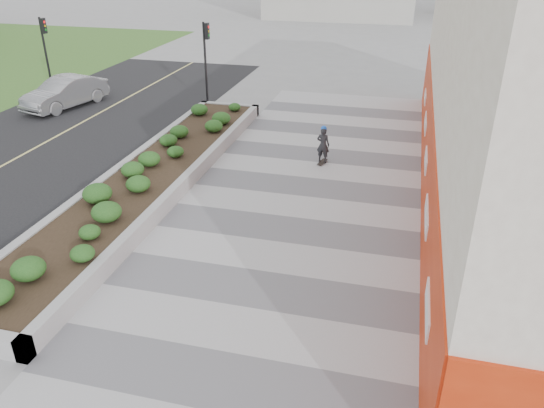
{
  "coord_description": "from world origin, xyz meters",
  "views": [
    {
      "loc": [
        3.05,
        -8.87,
        8.04
      ],
      "look_at": [
        -0.36,
        4.44,
        1.1
      ],
      "focal_mm": 35.0,
      "sensor_mm": 36.0,
      "label": 1
    }
  ],
  "objects_px": {
    "traffic_signal_far": "(45,45)",
    "skateboarder": "(323,145)",
    "traffic_signal_near": "(206,51)",
    "car_silver": "(65,93)",
    "planter": "(151,174)"
  },
  "relations": [
    {
      "from": "traffic_signal_near",
      "to": "skateboarder",
      "type": "relative_size",
      "value": 2.69
    },
    {
      "from": "planter",
      "to": "traffic_signal_near",
      "type": "relative_size",
      "value": 4.29
    },
    {
      "from": "skateboarder",
      "to": "planter",
      "type": "bearing_deg",
      "value": -137.22
    },
    {
      "from": "traffic_signal_far",
      "to": "car_silver",
      "type": "xyz_separation_m",
      "value": [
        2.23,
        -2.1,
        -1.98
      ]
    },
    {
      "from": "planter",
      "to": "traffic_signal_far",
      "type": "bearing_deg",
      "value": 137.54
    },
    {
      "from": "traffic_signal_near",
      "to": "skateboarder",
      "type": "bearing_deg",
      "value": -43.41
    },
    {
      "from": "traffic_signal_near",
      "to": "car_silver",
      "type": "distance_m",
      "value": 7.7
    },
    {
      "from": "planter",
      "to": "traffic_signal_far",
      "type": "height_order",
      "value": "traffic_signal_far"
    },
    {
      "from": "traffic_signal_near",
      "to": "skateboarder",
      "type": "distance_m",
      "value": 10.34
    },
    {
      "from": "planter",
      "to": "car_silver",
      "type": "distance_m",
      "value": 11.76
    },
    {
      "from": "planter",
      "to": "car_silver",
      "type": "relative_size",
      "value": 3.81
    },
    {
      "from": "planter",
      "to": "skateboarder",
      "type": "height_order",
      "value": "skateboarder"
    },
    {
      "from": "traffic_signal_near",
      "to": "car_silver",
      "type": "xyz_separation_m",
      "value": [
        -6.97,
        -2.6,
        -1.98
      ]
    },
    {
      "from": "skateboarder",
      "to": "traffic_signal_near",
      "type": "bearing_deg",
      "value": 147.44
    },
    {
      "from": "traffic_signal_far",
      "to": "skateboarder",
      "type": "xyz_separation_m",
      "value": [
        16.58,
        -6.48,
        -1.97
      ]
    }
  ]
}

